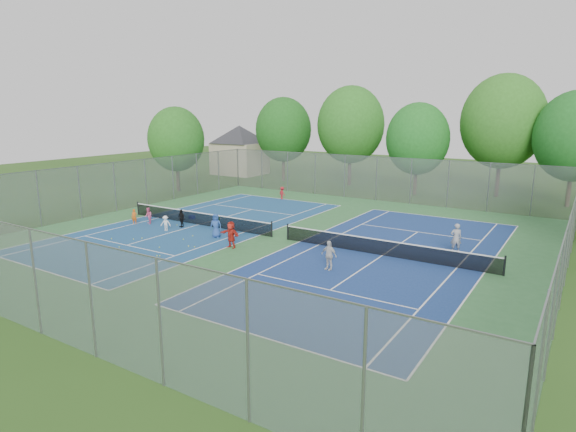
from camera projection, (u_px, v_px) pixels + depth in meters
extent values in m
plane|color=#274B17|center=(280.00, 238.00, 30.96)|extent=(120.00, 120.00, 0.00)
cube|color=#316938|center=(280.00, 238.00, 30.96)|extent=(32.00, 32.00, 0.01)
cube|color=navy|center=(199.00, 225.00, 34.63)|extent=(10.97, 23.77, 0.01)
cube|color=navy|center=(382.00, 255.00, 27.29)|extent=(10.97, 23.77, 0.01)
cube|color=black|center=(198.00, 219.00, 34.54)|extent=(12.87, 0.10, 0.91)
cube|color=black|center=(383.00, 248.00, 27.20)|extent=(12.87, 0.10, 0.91)
cube|color=gray|center=(376.00, 179.00, 43.72)|extent=(32.00, 0.10, 4.00)
cube|color=gray|center=(36.00, 282.00, 17.35)|extent=(32.00, 0.10, 4.00)
cube|color=gray|center=(115.00, 187.00, 38.92)|extent=(0.10, 32.00, 4.00)
cube|color=gray|center=(569.00, 245.00, 22.14)|extent=(0.10, 32.00, 4.00)
cube|color=#B7A88C|center=(240.00, 159.00, 61.84)|extent=(6.00, 5.00, 4.00)
pyramid|color=#2D2D33|center=(239.00, 125.00, 60.94)|extent=(11.03, 11.03, 2.20)
cylinder|color=#443326|center=(283.00, 166.00, 56.05)|extent=(0.36, 0.36, 3.50)
ellipsoid|color=#1B5518|center=(283.00, 130.00, 55.16)|extent=(6.40, 6.40, 7.36)
cylinder|color=#443326|center=(350.00, 168.00, 52.65)|extent=(0.36, 0.36, 3.85)
ellipsoid|color=#29681E|center=(351.00, 125.00, 51.65)|extent=(7.20, 7.20, 8.28)
cylinder|color=#443326|center=(415.00, 178.00, 46.88)|extent=(0.36, 0.36, 3.15)
ellipsoid|color=#1C641E|center=(417.00, 139.00, 46.06)|extent=(6.00, 6.00, 6.90)
cylinder|color=#443326|center=(498.00, 175.00, 45.57)|extent=(0.36, 0.36, 4.20)
ellipsoid|color=#2D681E|center=(503.00, 122.00, 44.50)|extent=(7.60, 7.60, 8.74)
cylinder|color=#443326|center=(569.00, 186.00, 40.85)|extent=(0.36, 0.36, 3.50)
ellipsoid|color=#19591C|center=(576.00, 136.00, 39.94)|extent=(6.60, 6.60, 7.59)
cylinder|color=#443326|center=(178.00, 176.00, 48.83)|extent=(0.36, 0.36, 3.15)
ellipsoid|color=#25611C|center=(176.00, 139.00, 48.04)|extent=(5.60, 5.60, 6.44)
cube|color=blue|center=(192.00, 217.00, 36.46)|extent=(0.37, 0.37, 0.29)
cube|color=#24852A|center=(217.00, 221.00, 34.48)|extent=(0.35, 0.35, 0.62)
imported|color=#D95A14|center=(134.00, 217.00, 34.74)|extent=(0.48, 0.42, 1.11)
imported|color=#E95A8D|center=(148.00, 216.00, 34.77)|extent=(0.74, 0.69, 1.21)
imported|color=white|center=(166.00, 223.00, 32.78)|extent=(0.80, 0.68, 1.07)
imported|color=black|center=(181.00, 218.00, 33.82)|extent=(0.79, 0.44, 1.28)
imported|color=#274A90|center=(216.00, 226.00, 31.07)|extent=(0.90, 0.74, 1.57)
imported|color=red|center=(231.00, 235.00, 28.71)|extent=(1.55, 0.66, 1.63)
imported|color=#AB1821|center=(282.00, 193.00, 44.50)|extent=(0.86, 0.67, 1.17)
imported|color=gray|center=(456.00, 238.00, 27.72)|extent=(0.75, 0.66, 1.74)
imported|color=silver|center=(329.00, 255.00, 24.73)|extent=(0.94, 0.46, 1.55)
sphere|color=yellow|center=(177.00, 225.00, 34.37)|extent=(0.07, 0.07, 0.07)
sphere|color=#C6DE33|center=(134.00, 239.00, 30.63)|extent=(0.07, 0.07, 0.07)
sphere|color=#CED932|center=(119.00, 247.00, 28.86)|extent=(0.07, 0.07, 0.07)
sphere|color=gold|center=(193.00, 236.00, 31.42)|extent=(0.07, 0.07, 0.07)
sphere|color=#B6CC2F|center=(159.00, 248.00, 28.78)|extent=(0.07, 0.07, 0.07)
sphere|color=#EBF238|center=(142.00, 238.00, 30.86)|extent=(0.07, 0.07, 0.07)
sphere|color=gold|center=(195.00, 247.00, 28.89)|extent=(0.07, 0.07, 0.07)
sphere|color=#CBF338|center=(183.00, 239.00, 30.60)|extent=(0.07, 0.07, 0.07)
sphere|color=#B6CA2F|center=(112.00, 239.00, 30.72)|extent=(0.07, 0.07, 0.07)
sphere|color=#C8DB33|center=(160.00, 256.00, 27.10)|extent=(0.07, 0.07, 0.07)
sphere|color=yellow|center=(188.00, 246.00, 29.05)|extent=(0.07, 0.07, 0.07)
sphere|color=#D9EA36|center=(157.00, 256.00, 27.12)|extent=(0.07, 0.07, 0.07)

